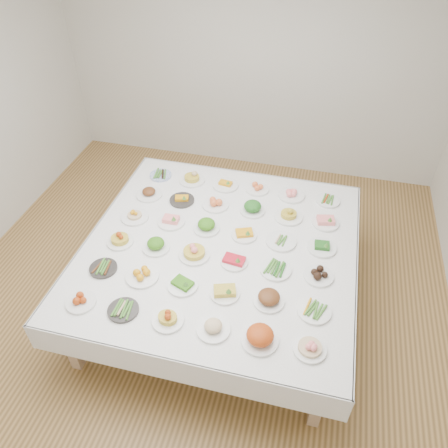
% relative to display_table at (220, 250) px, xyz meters
% --- Properties ---
extents(room_envelope, '(5.02, 5.02, 2.81)m').
position_rel_display_table_xyz_m(room_envelope, '(-0.23, 0.07, 1.14)').
color(room_envelope, '#A67C45').
rests_on(room_envelope, ground).
extents(display_table, '(2.44, 2.44, 0.75)m').
position_rel_display_table_xyz_m(display_table, '(0.00, 0.00, 0.00)').
color(display_table, white).
rests_on(display_table, ground).
extents(dish_0, '(0.23, 0.23, 0.09)m').
position_rel_display_table_xyz_m(dish_0, '(-0.90, -0.91, 0.10)').
color(dish_0, white).
rests_on(dish_0, display_table).
extents(dish_1, '(0.24, 0.24, 0.06)m').
position_rel_display_table_xyz_m(dish_1, '(-0.54, -0.90, 0.08)').
color(dish_1, '#2D2A28').
rests_on(dish_1, display_table).
extents(dish_2, '(0.24, 0.24, 0.13)m').
position_rel_display_table_xyz_m(dish_2, '(-0.17, -0.90, 0.12)').
color(dish_2, white).
rests_on(dish_2, display_table).
extents(dish_3, '(0.25, 0.25, 0.13)m').
position_rel_display_table_xyz_m(dish_3, '(0.18, -0.90, 0.12)').
color(dish_3, white).
rests_on(dish_3, display_table).
extents(dish_4, '(0.29, 0.29, 0.17)m').
position_rel_display_table_xyz_m(dish_4, '(0.53, -0.91, 0.15)').
color(dish_4, white).
rests_on(dish_4, display_table).
extents(dish_5, '(0.26, 0.26, 0.14)m').
position_rel_display_table_xyz_m(dish_5, '(0.89, -0.89, 0.13)').
color(dish_5, white).
rests_on(dish_5, display_table).
extents(dish_6, '(0.23, 0.23, 0.05)m').
position_rel_display_table_xyz_m(dish_6, '(-0.89, -0.53, 0.08)').
color(dish_6, '#2D2A28').
rests_on(dish_6, display_table).
extents(dish_7, '(0.27, 0.27, 0.13)m').
position_rel_display_table_xyz_m(dish_7, '(-0.53, -0.53, 0.12)').
color(dish_7, white).
rests_on(dish_7, display_table).
extents(dish_8, '(0.25, 0.25, 0.11)m').
position_rel_display_table_xyz_m(dish_8, '(-0.17, -0.54, 0.11)').
color(dish_8, white).
rests_on(dish_8, display_table).
extents(dish_9, '(0.24, 0.24, 0.11)m').
position_rel_display_table_xyz_m(dish_9, '(0.18, -0.54, 0.11)').
color(dish_9, white).
rests_on(dish_9, display_table).
extents(dish_10, '(0.24, 0.24, 0.15)m').
position_rel_display_table_xyz_m(dish_10, '(0.54, -0.53, 0.13)').
color(dish_10, white).
rests_on(dish_10, display_table).
extents(dish_11, '(0.26, 0.26, 0.06)m').
position_rel_display_table_xyz_m(dish_11, '(0.89, -0.55, 0.09)').
color(dish_11, white).
rests_on(dish_11, display_table).
extents(dish_12, '(0.24, 0.24, 0.13)m').
position_rel_display_table_xyz_m(dish_12, '(-0.89, -0.19, 0.12)').
color(dish_12, white).
rests_on(dish_12, display_table).
extents(dish_13, '(0.24, 0.24, 0.12)m').
position_rel_display_table_xyz_m(dish_13, '(-0.54, -0.18, 0.12)').
color(dish_13, white).
rests_on(dish_13, display_table).
extents(dish_14, '(0.27, 0.27, 0.17)m').
position_rel_display_table_xyz_m(dish_14, '(-0.19, -0.18, 0.14)').
color(dish_14, white).
rests_on(dish_14, display_table).
extents(dish_15, '(0.23, 0.23, 0.11)m').
position_rel_display_table_xyz_m(dish_15, '(0.17, -0.18, 0.11)').
color(dish_15, white).
rests_on(dish_15, display_table).
extents(dish_16, '(0.27, 0.26, 0.06)m').
position_rel_display_table_xyz_m(dish_16, '(0.54, -0.18, 0.09)').
color(dish_16, white).
rests_on(dish_16, display_table).
extents(dish_17, '(0.25, 0.25, 0.11)m').
position_rel_display_table_xyz_m(dish_17, '(0.89, -0.17, 0.11)').
color(dish_17, white).
rests_on(dish_17, display_table).
extents(dish_18, '(0.26, 0.26, 0.13)m').
position_rel_display_table_xyz_m(dish_18, '(-0.90, 0.17, 0.12)').
color(dish_18, white).
rests_on(dish_18, display_table).
extents(dish_19, '(0.26, 0.26, 0.12)m').
position_rel_display_table_xyz_m(dish_19, '(-0.53, 0.19, 0.11)').
color(dish_19, white).
rests_on(dish_19, display_table).
extents(dish_20, '(0.25, 0.25, 0.14)m').
position_rel_display_table_xyz_m(dish_20, '(-0.18, 0.18, 0.13)').
color(dish_20, white).
rests_on(dish_20, display_table).
extents(dish_21, '(0.24, 0.24, 0.11)m').
position_rel_display_table_xyz_m(dish_21, '(0.19, 0.18, 0.11)').
color(dish_21, white).
rests_on(dish_21, display_table).
extents(dish_22, '(0.27, 0.27, 0.06)m').
position_rel_display_table_xyz_m(dish_22, '(0.53, 0.17, 0.08)').
color(dish_22, white).
rests_on(dish_22, display_table).
extents(dish_23, '(0.26, 0.26, 0.11)m').
position_rel_display_table_xyz_m(dish_23, '(0.89, 0.18, 0.10)').
color(dish_23, white).
rests_on(dish_23, display_table).
extents(dish_24, '(0.26, 0.26, 0.13)m').
position_rel_display_table_xyz_m(dish_24, '(-0.89, 0.54, 0.12)').
color(dish_24, white).
rests_on(dish_24, display_table).
extents(dish_25, '(0.25, 0.25, 0.11)m').
position_rel_display_table_xyz_m(dish_25, '(-0.54, 0.53, 0.10)').
color(dish_25, '#2D2A28').
rests_on(dish_25, display_table).
extents(dish_26, '(0.26, 0.26, 0.11)m').
position_rel_display_table_xyz_m(dish_26, '(-0.19, 0.55, 0.11)').
color(dish_26, white).
rests_on(dish_26, display_table).
extents(dish_27, '(0.27, 0.27, 0.15)m').
position_rel_display_table_xyz_m(dish_27, '(0.19, 0.54, 0.13)').
color(dish_27, white).
rests_on(dish_27, display_table).
extents(dish_28, '(0.27, 0.27, 0.16)m').
position_rel_display_table_xyz_m(dish_28, '(0.55, 0.54, 0.14)').
color(dish_28, white).
rests_on(dish_28, display_table).
extents(dish_29, '(0.26, 0.26, 0.11)m').
position_rel_display_table_xyz_m(dish_29, '(0.90, 0.54, 0.11)').
color(dish_29, white).
rests_on(dish_29, display_table).
extents(dish_30, '(0.23, 0.23, 0.06)m').
position_rel_display_table_xyz_m(dish_30, '(-0.90, 0.90, 0.09)').
color(dish_30, '#4C66B2').
rests_on(dish_30, display_table).
extents(dish_31, '(0.27, 0.27, 0.17)m').
position_rel_display_table_xyz_m(dish_31, '(-0.54, 0.90, 0.14)').
color(dish_31, white).
rests_on(dish_31, display_table).
extents(dish_32, '(0.27, 0.27, 0.11)m').
position_rel_display_table_xyz_m(dish_32, '(-0.17, 0.89, 0.10)').
color(dish_32, white).
rests_on(dish_32, display_table).
extents(dish_33, '(0.24, 0.24, 0.10)m').
position_rel_display_table_xyz_m(dish_33, '(0.17, 0.90, 0.10)').
color(dish_33, white).
rests_on(dish_33, display_table).
extents(dish_34, '(0.27, 0.27, 0.11)m').
position_rel_display_table_xyz_m(dish_34, '(0.53, 0.89, 0.11)').
color(dish_34, white).
rests_on(dish_34, display_table).
extents(dish_35, '(0.24, 0.24, 0.05)m').
position_rel_display_table_xyz_m(dish_35, '(0.90, 0.89, 0.08)').
color(dish_35, white).
rests_on(dish_35, display_table).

